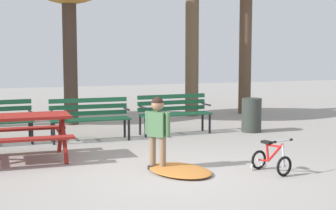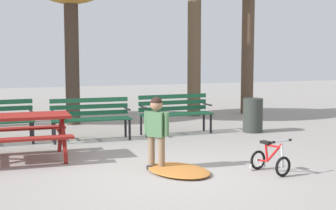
# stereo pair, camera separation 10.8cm
# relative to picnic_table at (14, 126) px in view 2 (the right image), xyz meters

# --- Properties ---
(ground) EXTENTS (36.00, 36.00, 0.00)m
(ground) POSITION_rel_picnic_table_xyz_m (2.05, -1.78, -0.59)
(ground) COLOR gray
(picnic_table) EXTENTS (1.82, 1.36, 0.79)m
(picnic_table) POSITION_rel_picnic_table_xyz_m (0.00, 0.00, 0.00)
(picnic_table) COLOR maroon
(picnic_table) RESTS_ON ground
(park_bench_left) EXTENTS (1.61, 0.49, 0.85)m
(park_bench_left) POSITION_rel_picnic_table_xyz_m (1.55, 1.47, -0.08)
(park_bench_left) COLOR #195133
(park_bench_left) RESTS_ON ground
(park_bench_right) EXTENTS (1.61, 0.51, 0.85)m
(park_bench_right) POSITION_rel_picnic_table_xyz_m (3.44, 1.66, -0.08)
(park_bench_right) COLOR #195133
(park_bench_right) RESTS_ON ground
(child_standing) EXTENTS (0.31, 0.34, 1.13)m
(child_standing) POSITION_rel_picnic_table_xyz_m (2.04, -1.36, 0.08)
(child_standing) COLOR #7F664C
(child_standing) RESTS_ON ground
(kids_bicycle) EXTENTS (0.47, 0.62, 0.54)m
(kids_bicycle) POSITION_rel_picnic_table_xyz_m (3.57, -2.13, -0.39)
(kids_bicycle) COLOR black
(kids_bicycle) RESTS_ON ground
(leaf_pile) EXTENTS (1.08, 1.32, 0.07)m
(leaf_pile) POSITION_rel_picnic_table_xyz_m (2.29, -1.65, -0.56)
(leaf_pile) COLOR #B26B2D
(leaf_pile) RESTS_ON ground
(trash_bin) EXTENTS (0.44, 0.44, 0.76)m
(trash_bin) POSITION_rel_picnic_table_xyz_m (5.16, 1.27, -0.21)
(trash_bin) COLOR #2D332D
(trash_bin) RESTS_ON ground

